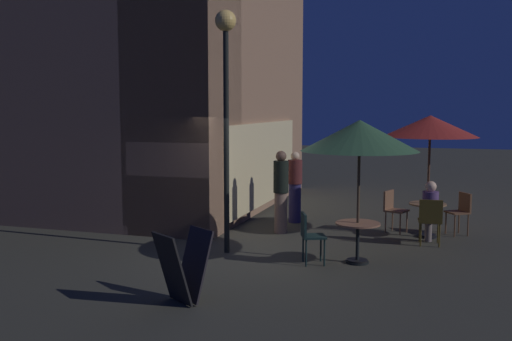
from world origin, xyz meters
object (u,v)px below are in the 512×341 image
Objects in this scene: patio_umbrella_1 at (360,136)px; patron_standing_1 at (281,191)px; cafe_table_0 at (427,212)px; cafe_table_1 at (358,233)px; cafe_chair_2 at (430,218)px; patron_standing_2 at (295,187)px; street_lamp_near_corner at (226,72)px; cafe_chair_3 at (309,233)px; cafe_chair_0 at (461,209)px; cafe_chair_1 at (393,207)px; menu_sandwich_board at (183,266)px; patron_seated_0 at (430,209)px; patio_umbrella_0 at (430,127)px.

patron_standing_1 is (1.95, 1.91, -1.30)m from patio_umbrella_1.
cafe_table_1 is at bearing 155.83° from cafe_table_0.
cafe_chair_2 is 3.42m from patron_standing_2.
cafe_chair_3 is at bearing -101.48° from street_lamp_near_corner.
cafe_chair_0 is 3.82m from patron_standing_1.
cafe_chair_1 is at bearing 31.57° from cafe_chair_2.
menu_sandwich_board is 5.61m from patron_seated_0.
patron_standing_1 reaches higher than cafe_table_0.
cafe_chair_3 is 0.50× the size of patron_standing_1.
cafe_table_0 is at bearing 17.14° from patron_standing_2.
street_lamp_near_corner is 1.78× the size of patio_umbrella_1.
menu_sandwich_board is 3.45m from cafe_table_1.
street_lamp_near_corner is 4.42m from patio_umbrella_0.
cafe_chair_2 is at bearing -35.11° from cafe_table_1.
cafe_chair_0 reaches higher than cafe_table_0.
menu_sandwich_board reaches higher than cafe_table_0.
cafe_chair_1 is (-0.16, 1.39, -0.00)m from cafe_chair_0.
cafe_table_0 is at bearing -0.00° from patron_seated_0.
cafe_table_0 is at bearing -55.16° from street_lamp_near_corner.
street_lamp_near_corner is 2.67m from patio_umbrella_1.
cafe_chair_0 is (0.43, -0.67, 0.03)m from cafe_table_0.
menu_sandwich_board is 0.78× the size of patron_seated_0.
patio_umbrella_1 is 2.75× the size of cafe_chair_1.
cafe_chair_1 reaches higher than cafe_chair_0.
cafe_chair_0 is at bearing -56.91° from patio_umbrella_0.
patio_umbrella_1 is 2.68× the size of cafe_chair_2.
menu_sandwich_board is 6.37m from patio_umbrella_0.
patio_umbrella_1 reaches higher than cafe_chair_2.
cafe_chair_2 is at bearing 30.10° from patron_standing_1.
patron_seated_0 is at bearing 6.57° from patron_standing_2.
cafe_chair_3 is at bearing -89.80° from cafe_chair_1.
patron_standing_1 is at bearing 93.71° from cafe_chair_3.
patron_standing_2 is at bearing 77.16° from cafe_table_0.
cafe_chair_1 is (0.28, 0.73, -1.74)m from patio_umbrella_0.
cafe_chair_3 is at bearing 130.43° from cafe_chair_2.
patio_umbrella_1 is (-2.46, 1.10, -0.09)m from patio_umbrella_0.
cafe_chair_1 is 2.33m from patron_standing_2.
menu_sandwich_board is 1.10× the size of cafe_chair_0.
cafe_chair_2 is 0.21m from patron_seated_0.
patron_standing_2 is (0.68, 3.00, -1.46)m from patio_umbrella_0.
patio_umbrella_0 is at bearing -0.00° from cafe_chair_2.
patio_umbrella_1 is at bearing 142.38° from patron_seated_0.
cafe_table_1 is at bearing 139.80° from cafe_chair_2.
patio_umbrella_0 is at bearing 44.89° from patron_standing_1.
cafe_chair_3 is (-2.79, 1.89, -1.75)m from patio_umbrella_0.
patron_standing_2 is at bearing -9.48° from street_lamp_near_corner.
patio_umbrella_0 reaches higher than menu_sandwich_board.
cafe_chair_1 is at bearing -7.88° from cafe_table_1.
street_lamp_near_corner is 2.50× the size of patron_standing_1.
patron_seated_0 is at bearing -32.53° from cafe_table_1.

